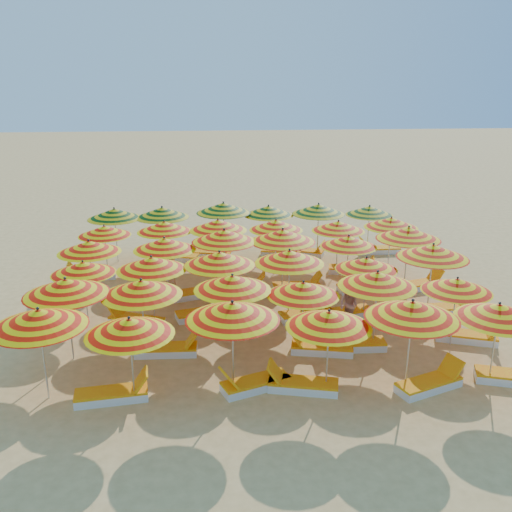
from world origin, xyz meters
The scene contains 65 objects.
ground centered at (0.00, 0.00, 0.00)m, with size 120.00×120.00×0.00m, color #ECB768.
umbrella_0 centered at (-5.48, -5.16, 2.08)m, with size 2.45×2.45×2.36m.
umbrella_1 centered at (-3.40, -5.46, 1.92)m, with size 2.55×2.55×2.18m.
umbrella_2 centered at (-1.04, -5.20, 2.10)m, with size 2.41×2.41×2.39m.
umbrella_3 centered at (1.21, -5.42, 1.91)m, with size 2.46×2.46×2.17m.
umbrella_4 centered at (3.19, -5.48, 2.10)m, with size 2.26×2.26×2.39m.
umbrella_5 centered at (5.38, -5.39, 1.93)m, with size 2.62×2.62×2.19m.
umbrella_6 centered at (-5.31, -3.22, 2.09)m, with size 2.67×2.67×2.38m.
umbrella_7 centered at (-3.36, -3.27, 2.02)m, with size 2.75×2.75×2.30m.
umbrella_8 centered at (-0.94, -2.99, 1.98)m, with size 2.67×2.67×2.25m.
umbrella_9 centered at (0.96, -3.30, 1.86)m, with size 2.21×2.21×2.11m.
umbrella_10 centered at (3.02, -3.19, 2.03)m, with size 2.89×2.89×2.31m.
umbrella_11 centered at (5.27, -3.27, 1.82)m, with size 2.57×2.57×2.07m.
umbrella_12 centered at (-5.36, -0.89, 1.82)m, with size 2.21×2.21×2.06m.
umbrella_13 centered at (-3.29, -1.12, 1.97)m, with size 2.55×2.55×2.24m.
umbrella_14 centered at (-1.25, -1.04, 2.04)m, with size 2.39×2.39×2.32m.
umbrella_15 centered at (0.90, -1.01, 2.03)m, with size 2.56×2.56×2.30m.
umbrella_16 centered at (3.28, -1.19, 1.80)m, with size 2.30×2.30×2.05m.
umbrella_17 centered at (5.42, -1.06, 2.10)m, with size 2.35×2.35×2.39m.
umbrella_18 centered at (-5.50, 0.87, 1.95)m, with size 2.69×2.69×2.22m.
umbrella_19 centered at (-3.04, 0.93, 1.96)m, with size 2.63×2.63×2.23m.
umbrella_20 centered at (-1.02, 1.24, 2.11)m, with size 2.48×2.48×2.39m.
umbrella_21 centered at (0.97, 1.10, 2.11)m, with size 2.85×2.85×2.39m.
umbrella_22 centered at (3.28, 1.09, 1.85)m, with size 2.56×2.56×2.10m.
umbrella_23 centered at (5.37, 1.04, 2.10)m, with size 2.55×2.55×2.39m.
umbrella_24 centered at (-5.42, 3.32, 1.82)m, with size 2.24×2.24×2.07m.
umbrella_25 centered at (-3.21, 3.34, 1.92)m, with size 2.55×2.55×2.18m.
umbrella_26 centered at (-1.20, 3.09, 2.01)m, with size 2.76×2.76×2.28m.
umbrella_27 centered at (1.00, 3.29, 1.91)m, with size 2.29×2.29×2.17m.
umbrella_28 centered at (3.35, 3.03, 1.88)m, with size 2.17×2.17×2.14m.
umbrella_29 centered at (5.45, 3.19, 1.93)m, with size 2.18×2.18×2.19m.
umbrella_30 centered at (-5.31, 5.18, 2.02)m, with size 2.84×2.84×2.30m.
umbrella_31 centered at (-3.41, 5.20, 2.03)m, with size 2.78×2.78×2.31m.
umbrella_32 centered at (-0.92, 5.52, 2.10)m, with size 2.80×2.80×2.38m.
umbrella_33 centered at (0.95, 5.50, 1.95)m, with size 2.52×2.52×2.21m.
umbrella_34 centered at (2.99, 5.15, 2.05)m, with size 2.44×2.44×2.33m.
umbrella_35 centered at (5.23, 5.46, 1.87)m, with size 2.46×2.46×2.13m.
lounger_0 centered at (-3.91, -5.39, 0.15)m, with size 1.79×0.80×0.69m.
lounger_1 centered at (-0.54, -5.19, 0.15)m, with size 1.82×1.17×0.69m.
lounger_2 centered at (0.62, -5.33, 0.15)m, with size 1.82×0.97×0.69m.
lounger_3 centered at (3.78, -5.55, 0.15)m, with size 1.82×1.18×0.69m.
lounger_5 centered at (-2.76, -3.17, 0.15)m, with size 1.75×0.63×0.69m.
lounger_6 centered at (1.46, -3.43, 0.15)m, with size 1.82×0.93×0.69m.
lounger_7 centered at (2.43, -3.29, 0.15)m, with size 1.75×0.63×0.69m.
lounger_8 centered at (5.86, -3.10, 0.15)m, with size 1.83×1.12×0.69m.
lounger_9 centered at (-3.88, -1.14, 0.15)m, with size 1.82×1.24×0.69m.
lounger_10 centered at (-1.75, -0.78, 0.15)m, with size 1.82×1.02×0.69m.
lounger_11 centered at (1.50, -1.13, 0.15)m, with size 1.82×0.96×0.69m.
lounger_12 centered at (2.68, -1.13, 0.15)m, with size 1.82×0.96×0.69m.
lounger_13 centered at (6.02, -1.09, 0.15)m, with size 1.77×0.71×0.69m.
lounger_14 centered at (-2.54, 0.85, 0.15)m, with size 1.83×1.11×0.69m.
lounger_15 centered at (-0.43, 1.45, 0.15)m, with size 1.78×0.74×0.69m.
lounger_16 centered at (1.57, 1.30, 0.15)m, with size 1.74×0.60×0.69m.
lounger_17 centered at (3.87, 1.11, 0.15)m, with size 1.82×0.93×0.69m.
lounger_18 centered at (5.97, 1.10, 0.15)m, with size 1.82×1.03×0.69m.
lounger_19 centered at (-6.02, 3.18, 0.15)m, with size 1.79×0.79×0.69m.
lounger_20 centered at (-3.71, 3.23, 0.15)m, with size 1.75×0.64×0.69m.
lounger_21 centered at (3.94, 2.94, 0.15)m, with size 1.82×0.95×0.69m.
lounger_22 centered at (-2.91, 5.13, 0.15)m, with size 1.82×1.02×0.69m.
lounger_23 centered at (-1.42, 5.48, 0.15)m, with size 1.82×0.96×0.69m.
lounger_24 centered at (1.55, 5.41, 0.15)m, with size 1.82×0.94×0.69m.
lounger_25 centered at (2.49, 5.38, 0.15)m, with size 1.82×1.23×0.69m.
lounger_26 centered at (5.74, 5.42, 0.15)m, with size 1.74×0.62×0.69m.
beachgoer_a centered at (-2.86, 1.13, 0.75)m, with size 0.55×0.36×1.51m, color tan.
beachgoer_b centered at (2.66, -1.70, 0.66)m, with size 0.64×0.50×1.32m, color tan.
Camera 1 is at (-1.54, -17.50, 7.45)m, focal length 40.00 mm.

